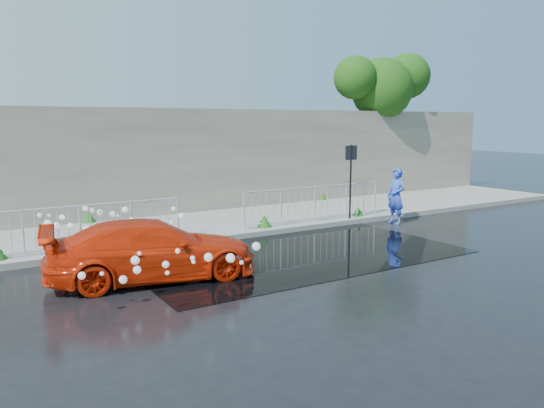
{
  "coord_description": "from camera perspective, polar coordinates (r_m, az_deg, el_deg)",
  "views": [
    {
      "loc": [
        -6.71,
        -9.66,
        3.2
      ],
      "look_at": [
        0.82,
        2.37,
        1.0
      ],
      "focal_mm": 35.0,
      "sensor_mm": 36.0,
      "label": 1
    }
  ],
  "objects": [
    {
      "name": "pavement",
      "position": [
        16.42,
        -7.32,
        -2.23
      ],
      "size": [
        30.0,
        4.0,
        0.15
      ],
      "primitive_type": "cube",
      "color": "slate",
      "rests_on": "ground"
    },
    {
      "name": "sign_post",
      "position": [
        16.85,
        8.47,
        3.69
      ],
      "size": [
        0.45,
        0.06,
        2.5
      ],
      "color": "black",
      "rests_on": "ground"
    },
    {
      "name": "person",
      "position": [
        17.19,
        13.2,
        0.84
      ],
      "size": [
        0.45,
        0.66,
        1.77
      ],
      "primitive_type": "imported",
      "rotation": [
        0.0,
        0.0,
        -1.53
      ],
      "color": "blue",
      "rests_on": "ground"
    },
    {
      "name": "curb",
      "position": [
        14.66,
        -4.04,
        -3.5
      ],
      "size": [
        30.0,
        0.25,
        0.16
      ],
      "primitive_type": "cube",
      "color": "slate",
      "rests_on": "ground"
    },
    {
      "name": "ground",
      "position": [
        12.19,
        2.66,
        -6.42
      ],
      "size": [
        90.0,
        90.0,
        0.0
      ],
      "primitive_type": "plane",
      "color": "black",
      "rests_on": "ground"
    },
    {
      "name": "railing_right",
      "position": [
        16.42,
        4.64,
        0.15
      ],
      "size": [
        5.05,
        0.05,
        1.1
      ],
      "color": "silver",
      "rests_on": "pavement"
    },
    {
      "name": "retaining_wall",
      "position": [
        18.19,
        -10.35,
        4.57
      ],
      "size": [
        30.0,
        0.6,
        3.5
      ],
      "primitive_type": "cube",
      "color": "#686057",
      "rests_on": "pavement"
    },
    {
      "name": "railing_left",
      "position": [
        13.51,
        -19.94,
        -2.24
      ],
      "size": [
        5.05,
        0.05,
        1.1
      ],
      "color": "silver",
      "rests_on": "pavement"
    },
    {
      "name": "water_spray",
      "position": [
        11.97,
        -14.46,
        -3.7
      ],
      "size": [
        3.63,
        5.52,
        1.09
      ],
      "color": "white",
      "rests_on": "ground"
    },
    {
      "name": "puddle",
      "position": [
        13.26,
        1.98,
        -5.14
      ],
      "size": [
        8.0,
        5.0,
        0.01
      ],
      "primitive_type": "cube",
      "color": "black",
      "rests_on": "ground"
    },
    {
      "name": "weeds",
      "position": [
        15.74,
        -7.56,
        -1.81
      ],
      "size": [
        12.17,
        3.93,
        0.37
      ],
      "color": "#144C18",
      "rests_on": "pavement"
    },
    {
      "name": "tree",
      "position": [
        23.67,
        11.91,
        12.44
      ],
      "size": [
        4.88,
        2.63,
        6.19
      ],
      "color": "#332114",
      "rests_on": "ground"
    },
    {
      "name": "red_car",
      "position": [
        11.13,
        -12.72,
        -4.84
      ],
      "size": [
        4.48,
        2.43,
        1.23
      ],
      "primitive_type": "imported",
      "rotation": [
        0.0,
        0.0,
        1.4
      ],
      "color": "red",
      "rests_on": "ground"
    }
  ]
}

